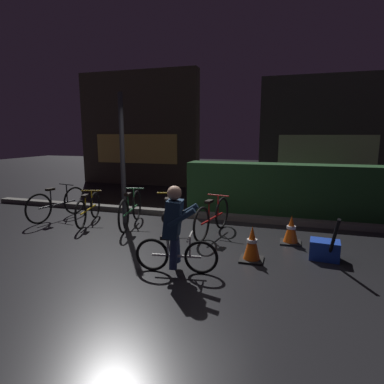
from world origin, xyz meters
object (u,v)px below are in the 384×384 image
parked_bike_center_left (131,210)px  traffic_cone_near (252,244)px  parked_bike_left_mid (88,209)px  blue_crate (324,250)px  traffic_cone_far (291,230)px  parked_bike_right_mid (212,218)px  closed_umbrella (333,241)px  street_post (123,160)px  parked_bike_leftmost (58,204)px  parked_bike_center_right (168,215)px  cyclist (175,229)px

parked_bike_center_left → traffic_cone_near: (2.71, -1.19, -0.09)m
parked_bike_left_mid → blue_crate: 4.84m
traffic_cone_far → blue_crate: (0.51, -0.62, -0.10)m
parked_bike_right_mid → traffic_cone_near: parked_bike_right_mid is taller
parked_bike_center_left → closed_umbrella: same height
traffic_cone_near → street_post: bearing=156.0°
parked_bike_leftmost → traffic_cone_far: size_ratio=3.22×
blue_crate → parked_bike_leftmost: bearing=171.7°
blue_crate → closed_umbrella: (0.08, -0.25, 0.24)m
parked_bike_left_mid → traffic_cone_far: parked_bike_left_mid is taller
parked_bike_right_mid → traffic_cone_far: 1.47m
blue_crate → parked_bike_left_mid: bearing=171.6°
parked_bike_right_mid → closed_umbrella: size_ratio=1.89×
parked_bike_center_left → parked_bike_center_right: size_ratio=1.06×
parked_bike_left_mid → parked_bike_center_right: 1.92m
parked_bike_center_right → blue_crate: bearing=-121.6°
parked_bike_leftmost → traffic_cone_far: (5.19, -0.21, -0.10)m
traffic_cone_far → closed_umbrella: closed_umbrella is taller
parked_bike_leftmost → parked_bike_center_right: parked_bike_leftmost is taller
parked_bike_right_mid → blue_crate: bearing=-99.0°
parked_bike_leftmost → blue_crate: parked_bike_leftmost is taller
parked_bike_left_mid → parked_bike_center_right: size_ratio=0.93×
parked_bike_center_right → closed_umbrella: 3.07m
parked_bike_leftmost → parked_bike_left_mid: bearing=-87.0°
traffic_cone_far → traffic_cone_near: bearing=-119.6°
street_post → parked_bike_center_right: street_post is taller
parked_bike_leftmost → parked_bike_left_mid: (0.90, -0.12, -0.03)m
parked_bike_center_right → parked_bike_right_mid: bearing=-104.5°
parked_bike_left_mid → cyclist: cyclist is taller
parked_bike_right_mid → blue_crate: parked_bike_right_mid is taller
traffic_cone_near → parked_bike_left_mid: bearing=163.3°
street_post → parked_bike_right_mid: (2.03, -0.21, -1.06)m
parked_bike_left_mid → parked_bike_center_right: (1.92, -0.09, 0.03)m
blue_crate → cyclist: (-2.09, -1.12, 0.48)m
parked_bike_center_left → cyclist: (1.71, -1.92, 0.28)m
traffic_cone_near → closed_umbrella: (1.16, 0.15, 0.12)m
parked_bike_left_mid → parked_bike_center_left: (1.00, 0.08, 0.03)m
parked_bike_center_left → closed_umbrella: (3.87, -1.04, 0.04)m
parked_bike_left_mid → traffic_cone_near: size_ratio=2.64×
parked_bike_center_left → traffic_cone_near: 2.96m
parked_bike_center_left → parked_bike_left_mid: bearing=82.6°
traffic_cone_near → cyclist: bearing=-144.1°
traffic_cone_near → blue_crate: bearing=20.2°
parked_bike_left_mid → traffic_cone_near: bearing=-121.8°
traffic_cone_far → cyclist: cyclist is taller
cyclist → closed_umbrella: 2.35m
parked_bike_right_mid → traffic_cone_near: (0.89, -1.09, -0.07)m
parked_bike_center_left → closed_umbrella: bearing=-117.2°
closed_umbrella → parked_bike_center_left: bearing=-113.6°
blue_crate → cyclist: 2.42m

